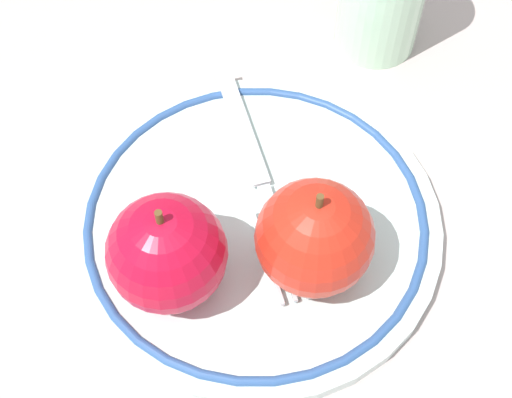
{
  "coord_description": "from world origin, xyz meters",
  "views": [
    {
      "loc": [
        -0.22,
        0.13,
        0.4
      ],
      "look_at": [
        -0.01,
        0.02,
        0.03
      ],
      "focal_mm": 50.0,
      "sensor_mm": 36.0,
      "label": 1
    }
  ],
  "objects_px": {
    "plate": "(256,221)",
    "apple_red_whole": "(315,238)",
    "apple_second_whole": "(167,253)",
    "fork": "(256,166)"
  },
  "relations": [
    {
      "from": "plate",
      "to": "apple_red_whole",
      "type": "xyz_separation_m",
      "value": [
        -0.05,
        -0.01,
        0.04
      ]
    },
    {
      "from": "apple_second_whole",
      "to": "apple_red_whole",
      "type": "bearing_deg",
      "value": -111.34
    },
    {
      "from": "apple_red_whole",
      "to": "fork",
      "type": "height_order",
      "value": "apple_red_whole"
    },
    {
      "from": "apple_second_whole",
      "to": "fork",
      "type": "height_order",
      "value": "apple_second_whole"
    },
    {
      "from": "plate",
      "to": "fork",
      "type": "relative_size",
      "value": 1.26
    },
    {
      "from": "plate",
      "to": "fork",
      "type": "xyz_separation_m",
      "value": [
        0.03,
        -0.02,
        0.01
      ]
    },
    {
      "from": "plate",
      "to": "apple_red_whole",
      "type": "distance_m",
      "value": 0.06
    },
    {
      "from": "apple_red_whole",
      "to": "fork",
      "type": "distance_m",
      "value": 0.09
    },
    {
      "from": "fork",
      "to": "plate",
      "type": "bearing_deg",
      "value": -15.8
    },
    {
      "from": "plate",
      "to": "apple_second_whole",
      "type": "xyz_separation_m",
      "value": [
        -0.02,
        0.07,
        0.04
      ]
    }
  ]
}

